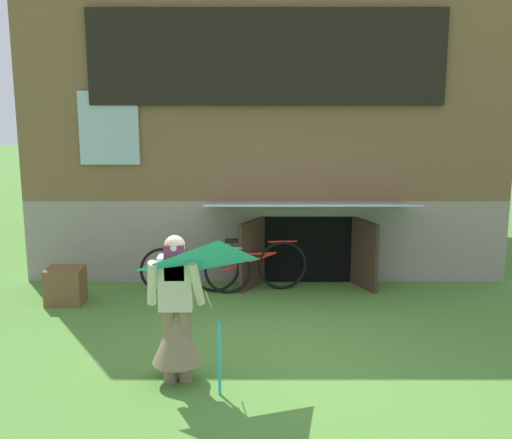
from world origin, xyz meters
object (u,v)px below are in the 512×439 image
Objects in this scene: bicycle_red at (247,266)px; bicycle_silver at (193,270)px; wooden_crate at (63,286)px; kite at (217,286)px; person at (175,322)px.

bicycle_silver is (-0.79, -0.14, -0.02)m from bicycle_red.
bicycle_red reaches higher than bicycle_silver.
kite is at bearing -52.08° from wooden_crate.
kite is at bearing -100.86° from bicycle_red.
kite is 0.83× the size of bicycle_red.
wooden_crate is (-1.80, -0.43, -0.11)m from bicycle_silver.
bicycle_red is 0.80m from bicycle_silver.
bicycle_silver is at bearing -177.01° from bicycle_red.
bicycle_silver is (-0.09, 2.89, -0.28)m from person.
wooden_crate is at bearing 127.92° from kite.
kite is at bearing -49.49° from person.
kite is 3.71m from bicycle_red.
bicycle_red is at bearing 10.28° from bicycle_silver.
bicycle_silver is at bearing 93.52° from person.
bicycle_silver is (-0.56, 3.47, -0.84)m from kite.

